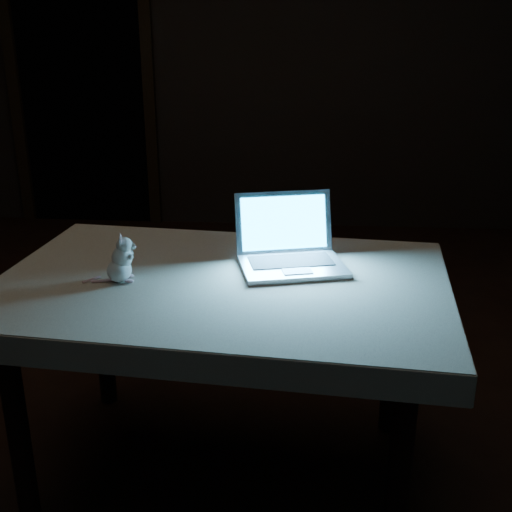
# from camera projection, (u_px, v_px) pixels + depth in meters

# --- Properties ---
(floor) EXTENTS (5.00, 5.00, 0.00)m
(floor) POSITION_uv_depth(u_px,v_px,m) (168.00, 413.00, 2.49)
(floor) COLOR black
(floor) RESTS_ON ground
(back_wall) EXTENTS (4.50, 0.04, 2.60)m
(back_wall) POSITION_uv_depth(u_px,v_px,m) (235.00, 41.00, 4.38)
(back_wall) COLOR black
(back_wall) RESTS_ON ground
(doorway) EXTENTS (1.06, 0.36, 2.13)m
(doorway) POSITION_uv_depth(u_px,v_px,m) (81.00, 76.00, 4.54)
(doorway) COLOR black
(doorway) RESTS_ON back_wall
(table) EXTENTS (1.35, 0.94, 0.69)m
(table) POSITION_uv_depth(u_px,v_px,m) (224.00, 379.00, 2.08)
(table) COLOR black
(table) RESTS_ON floor
(tablecloth) EXTENTS (1.45, 1.04, 0.08)m
(tablecloth) POSITION_uv_depth(u_px,v_px,m) (193.00, 288.00, 2.00)
(tablecloth) COLOR beige
(tablecloth) RESTS_ON table
(laptop) EXTENTS (0.38, 0.35, 0.22)m
(laptop) POSITION_uv_depth(u_px,v_px,m) (293.00, 236.00, 2.00)
(laptop) COLOR #B2B2B6
(laptop) RESTS_ON tablecloth
(plush_mouse) EXTENTS (0.12, 0.12, 0.15)m
(plush_mouse) POSITION_uv_depth(u_px,v_px,m) (118.00, 258.00, 1.91)
(plush_mouse) COLOR white
(plush_mouse) RESTS_ON tablecloth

